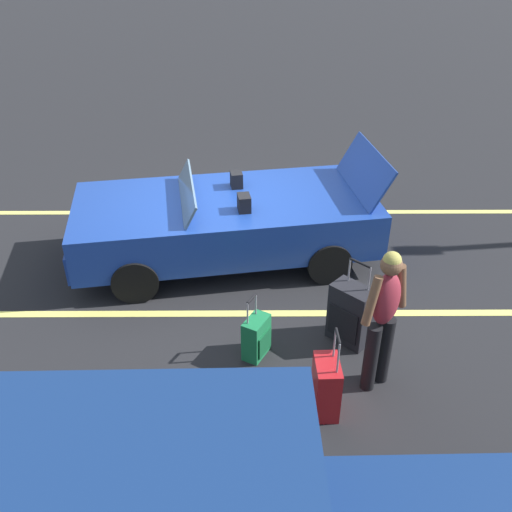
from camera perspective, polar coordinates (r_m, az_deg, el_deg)
The scene contains 9 objects.
ground_plane at distance 8.14m, azimuth -2.95°, elevation -0.12°, with size 80.00×80.00×0.00m, color black.
lot_line_near at distance 9.33m, azimuth -2.62°, elevation 4.45°, with size 18.00×0.12×0.01m, color #EAE066.
lot_line_mid at distance 7.07m, azimuth -3.36°, elevation -5.89°, with size 18.00×0.12×0.01m, color #EAE066.
lot_line_far at distance 5.23m, azimuth -4.80°, elevation -24.57°, with size 18.00×0.12×0.01m, color #EAE066.
convertible_car at distance 7.82m, azimuth -4.51°, elevation 3.41°, with size 4.40×2.39×1.51m.
suitcase_large_black at distance 6.54m, azimuth 9.61°, elevation -5.87°, with size 0.54×0.53×1.05m.
suitcase_medium_bright at distance 5.73m, azimuth 7.15°, elevation -13.08°, with size 0.25×0.41×0.98m.
suitcase_small_carryon at distance 6.32m, azimuth 0.05°, elevation -8.27°, with size 0.34×0.39×0.78m.
traveler_person at distance 5.69m, azimuth 12.88°, elevation -5.81°, with size 0.54×0.42×1.65m.
Camera 1 is at (-0.38, 6.85, 4.38)m, focal length 39.30 mm.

